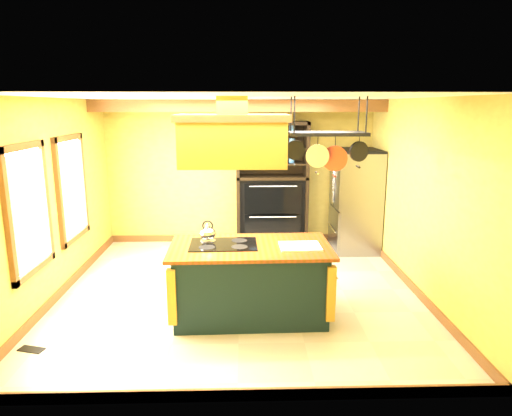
{
  "coord_description": "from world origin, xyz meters",
  "views": [
    {
      "loc": [
        0.06,
        -6.11,
        2.6
      ],
      "look_at": [
        0.25,
        0.3,
        1.15
      ],
      "focal_mm": 32.0,
      "sensor_mm": 36.0,
      "label": 1
    }
  ],
  "objects_px": {
    "refrigerator": "(355,203)",
    "hutch": "(272,198)",
    "range_hood": "(233,138)",
    "kitchen_island": "(250,280)",
    "pot_rack": "(327,141)"
  },
  "relations": [
    {
      "from": "refrigerator",
      "to": "hutch",
      "type": "bearing_deg",
      "value": 166.88
    },
    {
      "from": "range_hood",
      "to": "kitchen_island",
      "type": "bearing_deg",
      "value": 0.19
    },
    {
      "from": "kitchen_island",
      "to": "range_hood",
      "type": "distance_m",
      "value": 1.77
    },
    {
      "from": "kitchen_island",
      "to": "pot_rack",
      "type": "height_order",
      "value": "pot_rack"
    },
    {
      "from": "range_hood",
      "to": "hutch",
      "type": "distance_m",
      "value": 3.36
    },
    {
      "from": "kitchen_island",
      "to": "refrigerator",
      "type": "xyz_separation_m",
      "value": [
        1.95,
        2.67,
        0.41
      ]
    },
    {
      "from": "range_hood",
      "to": "refrigerator",
      "type": "height_order",
      "value": "range_hood"
    },
    {
      "from": "pot_rack",
      "to": "hutch",
      "type": "height_order",
      "value": "pot_rack"
    },
    {
      "from": "pot_rack",
      "to": "refrigerator",
      "type": "relative_size",
      "value": 0.53
    },
    {
      "from": "pot_rack",
      "to": "hutch",
      "type": "distance_m",
      "value": 3.31
    },
    {
      "from": "kitchen_island",
      "to": "refrigerator",
      "type": "distance_m",
      "value": 3.33
    },
    {
      "from": "kitchen_island",
      "to": "range_hood",
      "type": "relative_size",
      "value": 1.54
    },
    {
      "from": "kitchen_island",
      "to": "pot_rack",
      "type": "relative_size",
      "value": 2.09
    },
    {
      "from": "kitchen_island",
      "to": "range_hood",
      "type": "xyz_separation_m",
      "value": [
        -0.2,
        -0.0,
        1.76
      ]
    },
    {
      "from": "kitchen_island",
      "to": "pot_rack",
      "type": "distance_m",
      "value": 1.94
    }
  ]
}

